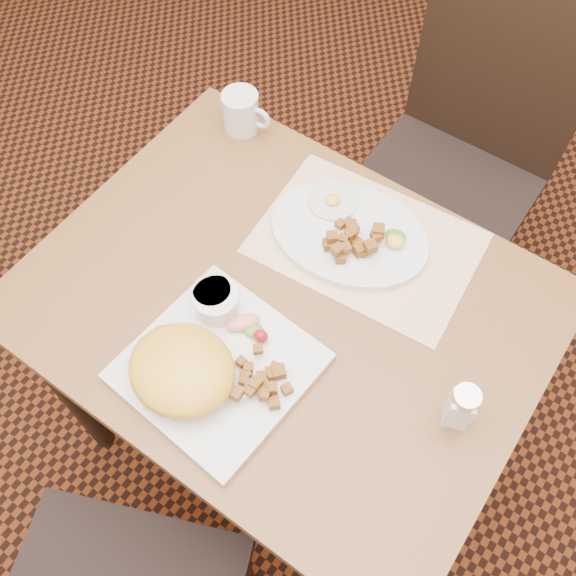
# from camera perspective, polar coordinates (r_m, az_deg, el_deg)

# --- Properties ---
(ground) EXTENTS (8.00, 8.00, 0.00)m
(ground) POSITION_cam_1_polar(r_m,az_deg,el_deg) (1.83, -0.22, -12.77)
(ground) COLOR black
(ground) RESTS_ON ground
(table) EXTENTS (0.90, 0.70, 0.75)m
(table) POSITION_cam_1_polar(r_m,az_deg,el_deg) (1.24, -0.32, -3.64)
(table) COLOR brown
(table) RESTS_ON ground
(chair_far) EXTENTS (0.42, 0.43, 0.97)m
(chair_far) POSITION_cam_1_polar(r_m,az_deg,el_deg) (1.70, 15.29, 11.70)
(chair_far) COLOR black
(chair_far) RESTS_ON ground
(placemat) EXTENTS (0.42, 0.31, 0.00)m
(placemat) POSITION_cam_1_polar(r_m,az_deg,el_deg) (1.22, 6.98, 3.98)
(placemat) COLOR white
(placemat) RESTS_ON table
(plate_square) EXTENTS (0.30, 0.30, 0.02)m
(plate_square) POSITION_cam_1_polar(r_m,az_deg,el_deg) (1.08, -6.20, -6.96)
(plate_square) COLOR silver
(plate_square) RESTS_ON table
(plate_oval) EXTENTS (0.34, 0.27, 0.02)m
(plate_oval) POSITION_cam_1_polar(r_m,az_deg,el_deg) (1.21, 5.44, 4.79)
(plate_oval) COLOR silver
(plate_oval) RESTS_ON placemat
(hollandaise_mound) EXTENTS (0.19, 0.16, 0.07)m
(hollandaise_mound) POSITION_cam_1_polar(r_m,az_deg,el_deg) (1.05, -9.46, -7.16)
(hollandaise_mound) COLOR yellow
(hollandaise_mound) RESTS_ON plate_square
(ramekin) EXTENTS (0.08, 0.08, 0.04)m
(ramekin) POSITION_cam_1_polar(r_m,az_deg,el_deg) (1.10, -6.42, -1.11)
(ramekin) COLOR silver
(ramekin) RESTS_ON plate_square
(garnish_sq) EXTENTS (0.09, 0.07, 0.03)m
(garnish_sq) POSITION_cam_1_polar(r_m,az_deg,el_deg) (1.09, -3.47, -3.51)
(garnish_sq) COLOR #387223
(garnish_sq) RESTS_ON plate_square
(fried_egg) EXTENTS (0.10, 0.10, 0.02)m
(fried_egg) POSITION_cam_1_polar(r_m,az_deg,el_deg) (1.24, 3.99, 7.82)
(fried_egg) COLOR white
(fried_egg) RESTS_ON plate_oval
(garnish_ov) EXTENTS (0.05, 0.05, 0.02)m
(garnish_ov) POSITION_cam_1_polar(r_m,az_deg,el_deg) (1.20, 9.53, 4.30)
(garnish_ov) COLOR #387223
(garnish_ov) RESTS_ON plate_oval
(salt_shaker) EXTENTS (0.05, 0.05, 0.10)m
(salt_shaker) POSITION_cam_1_polar(r_m,az_deg,el_deg) (1.04, 15.10, -10.14)
(salt_shaker) COLOR white
(salt_shaker) RESTS_ON table
(coffee_mug) EXTENTS (0.11, 0.08, 0.09)m
(coffee_mug) POSITION_cam_1_polar(r_m,az_deg,el_deg) (1.37, -4.13, 15.35)
(coffee_mug) COLOR silver
(coffee_mug) RESTS_ON table
(home_fries_sq) EXTENTS (0.11, 0.10, 0.03)m
(home_fries_sq) POSITION_cam_1_polar(r_m,az_deg,el_deg) (1.05, -2.33, -8.26)
(home_fries_sq) COLOR #8E5417
(home_fries_sq) RESTS_ON plate_square
(home_fries_ov) EXTENTS (0.10, 0.11, 0.04)m
(home_fries_ov) POSITION_cam_1_polar(r_m,az_deg,el_deg) (1.18, 5.77, 4.32)
(home_fries_ov) COLOR #8E5417
(home_fries_ov) RESTS_ON plate_oval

